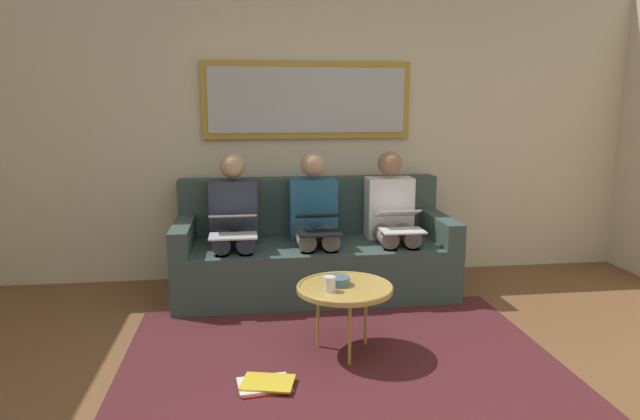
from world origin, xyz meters
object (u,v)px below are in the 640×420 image
Objects in this scene: framed_mirror at (307,100)px; laptop_black at (318,223)px; coffee_table at (345,289)px; person_left at (392,217)px; bowl at (338,281)px; person_right at (234,221)px; laptop_white at (400,221)px; couch at (313,253)px; person_middle at (314,219)px; magazine_stack at (266,384)px; laptop_silver at (233,225)px; cup at (330,284)px.

framed_mirror is 5.21× the size of laptop_black.
person_left reaches higher than coffee_table.
person_right is at bearing -59.63° from bowl.
person_right is at bearing -10.49° from laptop_white.
bowl is (-0.01, 1.18, 0.14)m from couch.
bowl is 1.29m from person_right.
laptop_white is at bearing 159.68° from person_middle.
person_middle is 0.64m from person_right.
couch is 1.93× the size of person_left.
coffee_table is 1.17m from person_middle.
bowl is at bearing 90.44° from person_middle.
magazine_stack is (1.10, 1.29, -0.61)m from laptop_white.
couch is 1.69m from magazine_stack.
person_right is (0.64, 0.46, -0.94)m from framed_mirror.
framed_mirror reaches higher than person_left.
couch reaches higher than magazine_stack.
person_left is at bearing -159.12° from laptop_black.
person_middle is 0.24m from laptop_black.
person_left is 0.64m from person_middle.
magazine_stack is at bearing 74.07° from couch.
framed_mirror is 1.32m from laptop_white.
laptop_silver is at bearing 90.00° from person_right.
laptop_black is 1.03× the size of magazine_stack.
coffee_table is 0.14m from cup.
coffee_table is 1.31m from person_left.
framed_mirror is at bearing -35.53° from person_left.
bowl reaches higher than magazine_stack.
laptop_silver is (1.28, 0.00, 0.00)m from laptop_white.
couch is 1.22m from coffee_table.
laptop_silver reaches higher than coffee_table.
person_left is (-0.59, -1.15, 0.20)m from coffee_table.
laptop_silver is 1.11× the size of magazine_stack.
person_left reaches higher than laptop_black.
person_middle reaches higher than laptop_black.
couch is at bearing -90.00° from person_middle.
person_middle is (0.00, 0.07, 0.30)m from couch.
magazine_stack is at bearing 42.38° from bowl.
person_middle is (0.64, -0.24, -0.02)m from laptop_white.
cup is 1.41m from person_left.
framed_mirror reaches higher than bowl.
laptop_white reaches higher than coffee_table.
person_middle is 1.70m from magazine_stack.
framed_mirror reaches higher than couch.
person_right is 3.43× the size of magazine_stack.
laptop_black is (0.00, 0.24, 0.02)m from person_middle.
person_middle reaches higher than couch.
couch is 5.96× the size of laptop_silver.
person_right is at bearing 35.53° from framed_mirror.
person_middle is 3.43× the size of magazine_stack.
person_right reaches higher than bowl.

